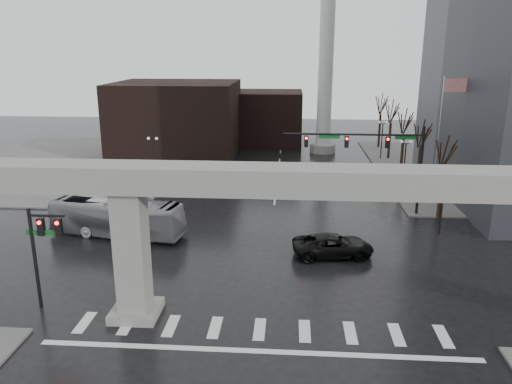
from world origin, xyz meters
TOP-DOWN VIEW (x-y plane):
  - ground at (0.00, 0.00)m, footprint 160.00×160.00m
  - sidewalk_ne at (26.00, 36.00)m, footprint 28.00×36.00m
  - sidewalk_nw at (-26.00, 36.00)m, footprint 28.00×36.00m
  - elevated_guideway at (1.26, 0.00)m, footprint 48.00×2.60m
  - building_far_left at (-14.00, 42.00)m, footprint 16.00×14.00m
  - building_far_mid at (-2.00, 52.00)m, footprint 10.00×10.00m
  - smokestack at (6.00, 46.00)m, footprint 3.60×3.60m
  - signal_mast_arm at (8.99, 18.80)m, footprint 12.12×0.43m
  - signal_left_pole at (-12.25, 0.50)m, footprint 2.30×0.30m
  - flagpole_assembly at (15.29, 22.00)m, footprint 2.06×0.12m
  - lamp_right_0 at (13.50, 14.00)m, footprint 1.22×0.32m
  - lamp_right_1 at (13.50, 28.00)m, footprint 1.22×0.32m
  - lamp_right_2 at (13.50, 42.00)m, footprint 1.22×0.32m
  - lamp_left_0 at (-13.50, 14.00)m, footprint 1.22×0.32m
  - lamp_left_1 at (-13.50, 28.00)m, footprint 1.22×0.32m
  - lamp_left_2 at (-13.50, 42.00)m, footprint 1.22×0.32m
  - tree_right_0 at (14.53, 18.02)m, footprint 1.09×1.58m
  - tree_right_1 at (14.53, 26.02)m, footprint 1.09×1.61m
  - tree_right_2 at (14.53, 34.02)m, footprint 1.10×1.63m
  - tree_right_3 at (14.53, 42.02)m, footprint 1.11×1.66m
  - tree_right_4 at (14.53, 50.02)m, footprint 1.12×1.69m
  - pickup_truck at (4.63, 9.06)m, footprint 6.08×3.47m
  - city_bus at (-12.18, 12.00)m, footprint 11.18×4.51m
  - far_car at (-2.62, 26.78)m, footprint 2.49×4.85m

SIDE VIEW (x-z plane):
  - ground at x=0.00m, z-range 0.00..0.00m
  - sidewalk_ne at x=26.00m, z-range 0.00..0.15m
  - sidewalk_nw at x=-26.00m, z-range 0.00..0.15m
  - far_car at x=-2.62m, z-range 0.00..1.58m
  - pickup_truck at x=4.63m, z-range 0.00..1.60m
  - city_bus at x=-12.18m, z-range 0.00..3.03m
  - tree_right_0 at x=14.53m, z-range -0.97..6.54m
  - tree_right_1 at x=14.53m, z-range -0.99..6.69m
  - tree_right_2 at x=14.53m, z-range -1.01..6.84m
  - tree_right_3 at x=14.53m, z-range -1.03..6.99m
  - tree_right_4 at x=14.53m, z-range -1.05..7.14m
  - lamp_right_0 at x=13.50m, z-range 0.92..6.03m
  - lamp_right_1 at x=13.50m, z-range 0.92..6.03m
  - lamp_right_2 at x=13.50m, z-range 0.92..6.03m
  - lamp_left_0 at x=-13.50m, z-range 0.92..6.03m
  - lamp_left_1 at x=-13.50m, z-range 0.92..6.03m
  - lamp_left_2 at x=-13.50m, z-range 0.92..6.03m
  - building_far_mid at x=-2.00m, z-range 0.00..8.00m
  - signal_left_pole at x=-12.25m, z-range 1.07..7.07m
  - building_far_left at x=-14.00m, z-range 0.00..10.00m
  - signal_mast_arm at x=8.99m, z-range 1.83..9.83m
  - elevated_guideway at x=1.26m, z-range 2.53..11.23m
  - flagpole_assembly at x=15.29m, z-range 1.53..13.53m
  - smokestack at x=6.00m, z-range -1.65..28.35m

